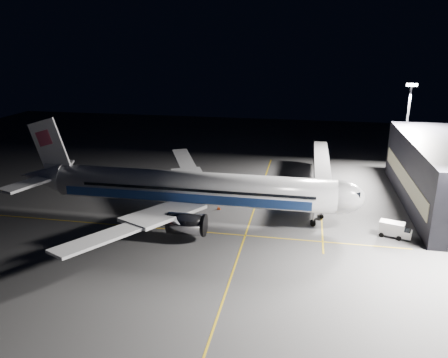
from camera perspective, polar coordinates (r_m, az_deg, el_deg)
ground at (r=76.84m, az=-3.98°, el=-4.89°), size 200.00×200.00×0.00m
guide_line_main at (r=75.04m, az=3.45°, el=-5.45°), size 0.25×80.00×0.01m
guide_line_cross at (r=71.55m, az=-5.21°, el=-6.71°), size 70.00×0.25×0.01m
guide_line_side at (r=83.88m, az=12.54°, el=-3.29°), size 0.25×40.00×0.01m
airliner at (r=75.27m, az=-4.86°, el=-1.20°), size 61.48×54.22×16.64m
jet_bridge at (r=90.08m, az=12.64°, el=1.25°), size 3.60×34.40×6.30m
floodlight_mast_north at (r=104.08m, az=22.79°, el=6.91°), size 2.40×0.68×20.70m
service_truck at (r=73.48m, az=21.40°, el=-6.14°), size 5.13×3.27×2.45m
baggage_tug at (r=93.65m, az=-5.16°, el=-0.13°), size 2.92×2.53×1.85m
safety_cone_a at (r=79.52m, az=-0.56°, el=-3.84°), size 0.35×0.35×0.52m
safety_cone_b at (r=79.54m, az=-0.76°, el=-3.77°), size 0.45×0.45×0.68m
safety_cone_c at (r=86.43m, az=0.63°, el=-1.99°), size 0.42×0.42×0.63m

